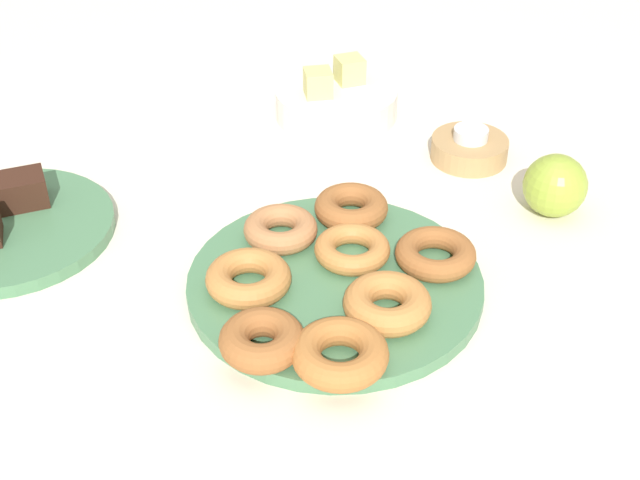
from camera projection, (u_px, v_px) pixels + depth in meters
ground_plane at (335, 289)px, 0.92m from camera, size 2.40×2.40×0.00m
donut_plate at (335, 283)px, 0.92m from camera, size 0.31×0.31×0.01m
donut_0 at (387, 303)px, 0.85m from camera, size 0.12×0.12×0.03m
donut_1 at (436, 254)px, 0.92m from camera, size 0.09×0.09×0.02m
donut_2 at (340, 354)px, 0.80m from camera, size 0.12×0.12×0.03m
donut_3 at (281, 229)px, 0.96m from camera, size 0.10×0.10×0.03m
donut_4 at (248, 278)px, 0.89m from camera, size 0.12×0.12×0.03m
donut_5 at (352, 249)px, 0.93m from camera, size 0.08×0.08×0.02m
donut_6 at (351, 207)px, 0.99m from camera, size 0.11×0.11×0.03m
donut_7 at (262, 340)px, 0.81m from camera, size 0.11×0.11×0.03m
cake_plate at (7, 229)px, 1.00m from camera, size 0.24×0.24×0.02m
brownie_far at (21, 190)px, 1.02m from camera, size 0.06×0.05×0.04m
candle_holder at (469, 149)px, 1.13m from camera, size 0.10×0.10×0.03m
tealight at (471, 134)px, 1.12m from camera, size 0.04×0.04×0.01m
fruit_bowl at (336, 103)px, 1.23m from camera, size 0.17×0.17×0.04m
melon_chunk_left at (318, 83)px, 1.19m from camera, size 0.05×0.05×0.04m
melon_chunk_right at (350, 70)px, 1.22m from camera, size 0.04×0.04×0.04m
apple at (555, 186)px, 1.02m from camera, size 0.07×0.07×0.07m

